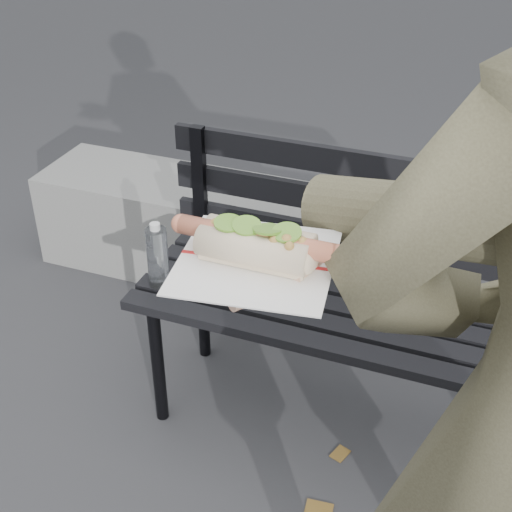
{
  "coord_description": "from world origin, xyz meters",
  "views": [
    {
      "loc": [
        0.17,
        -0.69,
        1.72
      ],
      "look_at": [
        -0.09,
        -0.01,
        1.25
      ],
      "focal_mm": 50.0,
      "sensor_mm": 36.0,
      "label": 1
    }
  ],
  "objects": [
    {
      "name": "concrete_block",
      "position": [
        -1.04,
        1.62,
        0.2
      ],
      "size": [
        1.2,
        0.4,
        0.4
      ],
      "primitive_type": "cube",
      "color": "slate",
      "rests_on": "ground"
    },
    {
      "name": "held_hotdog",
      "position": [
        0.11,
        0.06,
        1.28
      ],
      "size": [
        0.64,
        0.31,
        0.2
      ],
      "color": "#494631"
    },
    {
      "name": "park_bench",
      "position": [
        -0.07,
        1.01,
        0.52
      ],
      "size": [
        1.5,
        0.44,
        0.88
      ],
      "color": "black",
      "rests_on": "ground"
    }
  ]
}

